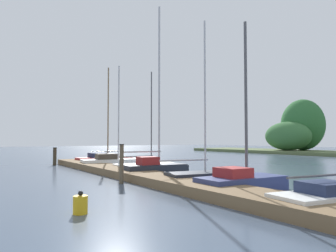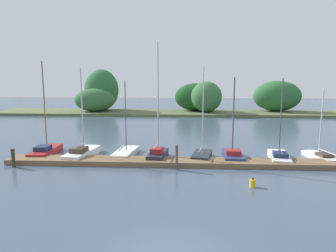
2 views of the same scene
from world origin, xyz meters
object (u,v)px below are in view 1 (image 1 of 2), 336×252
(sailboat_4, at_px, (204,176))
(mooring_piling_0, at_px, (55,156))
(sailboat_0, at_px, (105,159))
(channel_buoy_1, at_px, (80,204))
(mooring_piling_1, at_px, (122,164))
(sailboat_1, at_px, (115,162))
(sailboat_2, at_px, (150,166))
(sailboat_3, at_px, (156,167))
(sailboat_5, at_px, (244,180))

(sailboat_4, distance_m, mooring_piling_0, 13.34)
(sailboat_0, relative_size, mooring_piling_0, 5.80)
(channel_buoy_1, bearing_deg, mooring_piling_0, 168.93)
(channel_buoy_1, bearing_deg, sailboat_0, 156.16)
(sailboat_0, xyz_separation_m, mooring_piling_0, (-0.72, -3.52, 0.26))
(mooring_piling_0, height_order, mooring_piling_1, mooring_piling_1)
(sailboat_4, bearing_deg, sailboat_1, 99.86)
(sailboat_0, relative_size, sailboat_2, 1.25)
(sailboat_2, relative_size, mooring_piling_1, 3.59)
(sailboat_0, relative_size, sailboat_3, 0.85)
(sailboat_5, distance_m, mooring_piling_0, 15.54)
(sailboat_3, distance_m, channel_buoy_1, 8.15)
(sailboat_5, bearing_deg, sailboat_2, 86.18)
(sailboat_1, height_order, channel_buoy_1, sailboat_1)
(sailboat_1, bearing_deg, sailboat_5, -82.83)
(mooring_piling_0, bearing_deg, sailboat_3, 15.06)
(sailboat_3, xyz_separation_m, channel_buoy_1, (5.87, -5.66, -0.24))
(sailboat_4, height_order, channel_buoy_1, sailboat_4)
(sailboat_5, height_order, channel_buoy_1, sailboat_5)
(sailboat_0, xyz_separation_m, sailboat_1, (3.14, -0.55, -0.00))
(mooring_piling_1, bearing_deg, sailboat_4, 57.61)
(sailboat_0, distance_m, sailboat_4, 12.32)
(sailboat_4, distance_m, sailboat_5, 2.25)
(sailboat_0, xyz_separation_m, sailboat_4, (12.30, -0.61, -0.06))
(sailboat_1, bearing_deg, mooring_piling_1, -104.14)
(sailboat_2, height_order, mooring_piling_0, sailboat_2)
(sailboat_3, bearing_deg, mooring_piling_0, 110.48)
(sailboat_1, xyz_separation_m, sailboat_5, (11.41, -0.08, -0.00))
(sailboat_3, distance_m, sailboat_5, 5.57)
(sailboat_2, xyz_separation_m, mooring_piling_1, (4.12, -3.68, 0.58))
(sailboat_3, relative_size, sailboat_5, 1.41)
(sailboat_4, xyz_separation_m, mooring_piling_1, (-1.82, -2.87, 0.51))
(sailboat_2, height_order, sailboat_4, sailboat_4)
(sailboat_0, xyz_separation_m, channel_buoy_1, (14.86, -6.56, -0.14))
(sailboat_1, xyz_separation_m, sailboat_3, (5.85, -0.35, 0.10))
(sailboat_2, xyz_separation_m, sailboat_5, (8.19, -0.84, 0.12))
(sailboat_0, xyz_separation_m, mooring_piling_1, (10.48, -3.48, 0.45))
(sailboat_3, bearing_deg, sailboat_2, 72.59)
(sailboat_1, height_order, sailboat_3, sailboat_3)
(mooring_piling_1, bearing_deg, sailboat_2, 138.26)
(sailboat_3, bearing_deg, sailboat_1, 91.98)
(sailboat_2, bearing_deg, sailboat_5, -91.24)
(channel_buoy_1, bearing_deg, sailboat_2, 141.47)
(sailboat_0, distance_m, mooring_piling_0, 3.60)
(sailboat_2, xyz_separation_m, channel_buoy_1, (8.50, -6.77, -0.01))
(sailboat_5, bearing_deg, sailboat_0, 89.52)
(sailboat_3, height_order, channel_buoy_1, sailboat_3)
(sailboat_4, height_order, mooring_piling_0, sailboat_4)
(sailboat_3, distance_m, sailboat_4, 3.33)
(mooring_piling_1, bearing_deg, sailboat_0, 161.65)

